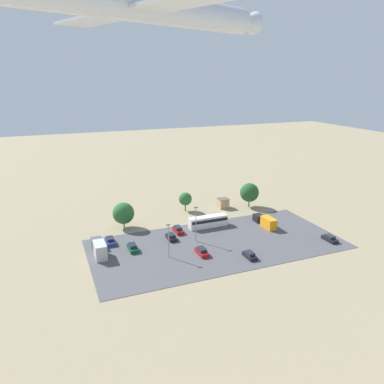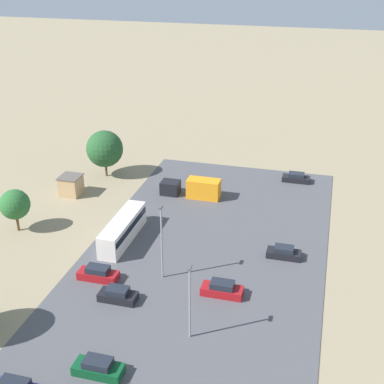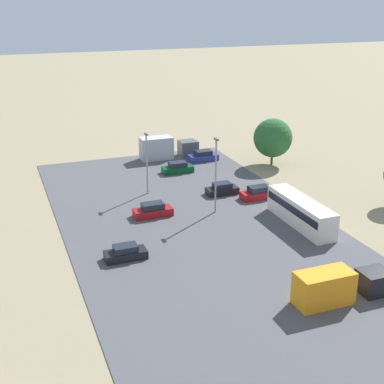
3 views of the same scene
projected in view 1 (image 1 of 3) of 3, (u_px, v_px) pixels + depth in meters
name	position (u px, v px, depth m)	size (l,w,h in m)	color
ground_plane	(200.00, 228.00, 101.57)	(400.00, 400.00, 0.00)	gray
parking_lot_surface	(217.00, 244.00, 91.97)	(61.44, 29.02, 0.08)	#4C4C51
shed_building	(223.00, 203.00, 117.32)	(3.25, 3.11, 3.01)	tan
bus	(208.00, 221.00, 102.09)	(10.89, 2.49, 3.03)	silver
parked_car_0	(110.00, 241.00, 91.97)	(2.00, 4.55, 1.59)	navy
parked_car_1	(133.00, 248.00, 88.43)	(1.88, 4.48, 1.57)	#0C4723
parked_car_2	(202.00, 252.00, 86.36)	(1.88, 4.53, 1.60)	maroon
parked_car_3	(250.00, 255.00, 84.75)	(1.81, 4.11, 1.44)	black
parked_car_4	(178.00, 230.00, 98.67)	(1.79, 4.60, 1.63)	maroon
parked_car_5	(330.00, 238.00, 93.56)	(1.86, 4.35, 1.45)	black
parked_car_6	(171.00, 237.00, 94.33)	(1.88, 4.11, 1.52)	black
parked_truck_0	(266.00, 221.00, 102.64)	(2.35, 8.99, 2.89)	black
parked_truck_1	(99.00, 248.00, 86.01)	(2.51, 9.19, 3.49)	#4C5156
tree_near_shed	(123.00, 213.00, 100.96)	(5.84, 5.84, 7.09)	brown
tree_apron_mid	(185.00, 199.00, 113.91)	(3.99, 3.99, 5.83)	brown
tree_apron_far	(249.00, 193.00, 117.23)	(5.92, 5.92, 7.68)	brown
light_pole_lot_centre	(169.00, 239.00, 83.97)	(0.90, 0.28, 8.00)	gray
light_pole_lot_edge	(196.00, 223.00, 92.08)	(0.90, 0.28, 9.03)	gray
airplane	(146.00, 7.00, 43.90)	(38.98, 33.28, 9.24)	silver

